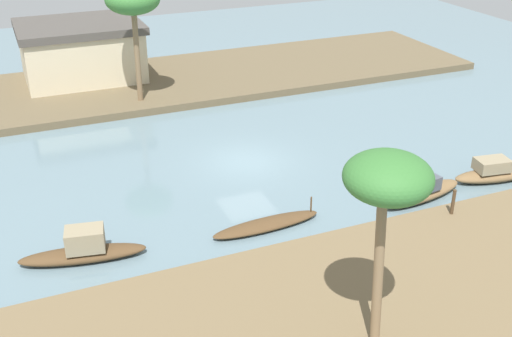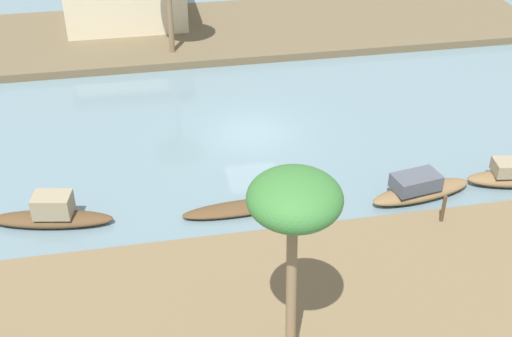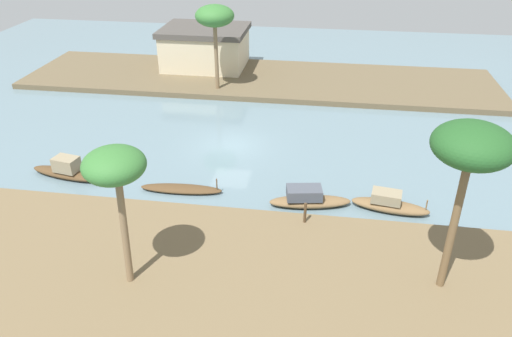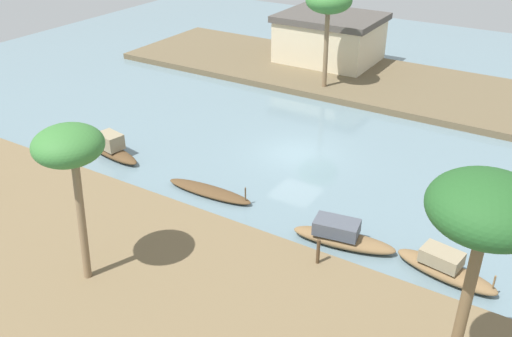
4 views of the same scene
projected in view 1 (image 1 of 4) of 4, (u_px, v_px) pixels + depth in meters
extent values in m
plane|color=slate|center=(247.00, 162.00, 30.96)|extent=(67.07, 67.07, 0.00)
cube|color=brown|center=(400.00, 317.00, 20.11)|extent=(41.08, 10.20, 0.44)
cube|color=brown|center=(172.00, 81.00, 41.62)|extent=(41.08, 10.20, 0.44)
ellipsoid|color=brown|center=(266.00, 224.00, 25.29)|extent=(4.67, 1.17, 0.35)
cylinder|color=brown|center=(311.00, 204.00, 25.88)|extent=(0.07, 0.07, 0.63)
ellipsoid|color=brown|center=(83.00, 255.00, 23.24)|extent=(4.72, 1.85, 0.48)
cube|color=gray|center=(85.00, 239.00, 22.98)|extent=(1.54, 1.19, 0.83)
ellipsoid|color=brown|center=(422.00, 193.00, 27.46)|extent=(4.48, 1.85, 0.52)
cube|color=#4C515B|center=(418.00, 184.00, 27.06)|extent=(2.00, 1.36, 0.60)
ellipsoid|color=brown|center=(495.00, 175.00, 29.06)|extent=(4.16, 1.74, 0.54)
cube|color=gray|center=(492.00, 165.00, 28.76)|extent=(1.65, 1.19, 0.56)
cylinder|color=#4C3823|center=(453.00, 202.00, 25.30)|extent=(0.14, 0.14, 1.09)
cylinder|color=#7F6647|center=(378.00, 270.00, 17.79)|extent=(0.29, 0.61, 4.94)
ellipsoid|color=#387533|center=(388.00, 177.00, 16.50)|extent=(2.41, 2.41, 1.32)
cylinder|color=#7F6647|center=(137.00, 57.00, 36.41)|extent=(0.31, 0.47, 5.31)
cube|color=beige|center=(82.00, 54.00, 40.86)|extent=(7.28, 5.86, 3.13)
cube|color=#4C4742|center=(78.00, 26.00, 40.07)|extent=(7.71, 6.22, 0.47)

